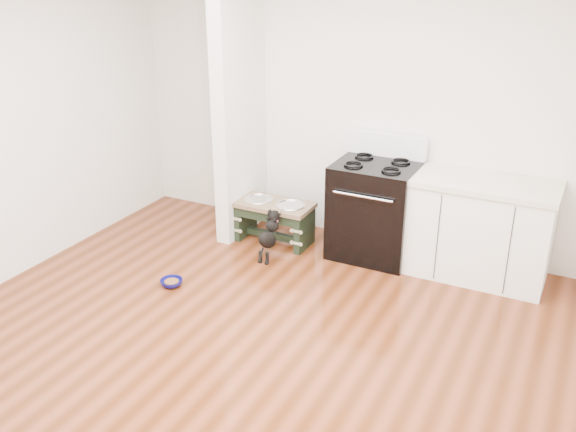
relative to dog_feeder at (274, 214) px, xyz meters
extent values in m
plane|color=#4B210D|center=(0.74, -1.97, -0.30)|extent=(5.00, 5.00, 0.00)
plane|color=silver|center=(0.74, 0.53, 1.05)|extent=(5.00, 0.00, 5.00)
cube|color=silver|center=(-0.44, 0.13, 1.05)|extent=(0.15, 0.80, 2.70)
cube|color=black|center=(0.99, 0.18, 0.16)|extent=(0.76, 0.65, 0.92)
cube|color=black|center=(0.99, -0.13, 0.10)|extent=(0.58, 0.02, 0.50)
cylinder|color=silver|center=(0.99, -0.17, 0.42)|extent=(0.56, 0.02, 0.02)
cube|color=white|center=(0.99, 0.46, 0.73)|extent=(0.76, 0.08, 0.22)
torus|color=black|center=(0.81, 0.04, 0.63)|extent=(0.18, 0.18, 0.02)
torus|color=black|center=(1.17, 0.04, 0.63)|extent=(0.18, 0.18, 0.02)
torus|color=black|center=(0.81, 0.32, 0.63)|extent=(0.18, 0.18, 0.02)
torus|color=black|center=(1.17, 0.32, 0.63)|extent=(0.18, 0.18, 0.02)
cube|color=white|center=(1.97, 0.21, 0.13)|extent=(1.20, 0.60, 0.86)
cube|color=beige|center=(1.97, 0.21, 0.58)|extent=(1.24, 0.64, 0.05)
cube|color=black|center=(1.97, -0.05, -0.25)|extent=(1.20, 0.06, 0.10)
cube|color=black|center=(-0.34, 0.01, -0.11)|extent=(0.06, 0.37, 0.38)
cube|color=black|center=(0.34, 0.01, -0.11)|extent=(0.06, 0.37, 0.38)
cube|color=black|center=(0.00, -0.16, 0.03)|extent=(0.61, 0.03, 0.09)
cube|color=black|center=(0.00, 0.01, -0.24)|extent=(0.61, 0.06, 0.06)
cube|color=brown|center=(0.00, 0.01, 0.10)|extent=(0.77, 0.41, 0.04)
cylinder|color=silver|center=(-0.18, 0.01, 0.10)|extent=(0.26, 0.26, 0.05)
cylinder|color=silver|center=(0.18, 0.01, 0.10)|extent=(0.26, 0.26, 0.05)
torus|color=silver|center=(-0.18, 0.01, 0.13)|extent=(0.30, 0.30, 0.02)
torus|color=silver|center=(0.18, 0.01, 0.13)|extent=(0.30, 0.30, 0.02)
cylinder|color=black|center=(0.10, -0.47, -0.24)|extent=(0.03, 0.03, 0.12)
cylinder|color=black|center=(0.17, -0.47, -0.24)|extent=(0.03, 0.03, 0.12)
sphere|color=black|center=(0.10, -0.48, -0.29)|extent=(0.04, 0.04, 0.04)
sphere|color=black|center=(0.17, -0.48, -0.29)|extent=(0.04, 0.04, 0.04)
ellipsoid|color=black|center=(0.14, -0.39, -0.09)|extent=(0.13, 0.31, 0.28)
sphere|color=black|center=(0.14, -0.29, 0.02)|extent=(0.13, 0.13, 0.13)
sphere|color=black|center=(0.14, -0.26, 0.11)|extent=(0.11, 0.11, 0.11)
sphere|color=black|center=(0.10, -0.18, 0.11)|extent=(0.04, 0.04, 0.04)
sphere|color=black|center=(0.17, -0.18, 0.11)|extent=(0.04, 0.04, 0.04)
cylinder|color=black|center=(0.14, -0.51, -0.18)|extent=(0.02, 0.09, 0.10)
torus|color=#E94487|center=(0.14, -0.27, 0.06)|extent=(0.10, 0.07, 0.10)
imported|color=#0D0C5A|center=(-0.38, -1.22, -0.27)|extent=(0.20, 0.20, 0.06)
cylinder|color=brown|center=(-0.38, -1.22, -0.26)|extent=(0.13, 0.13, 0.03)
camera|label=1|loc=(2.78, -5.20, 2.50)|focal=40.00mm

